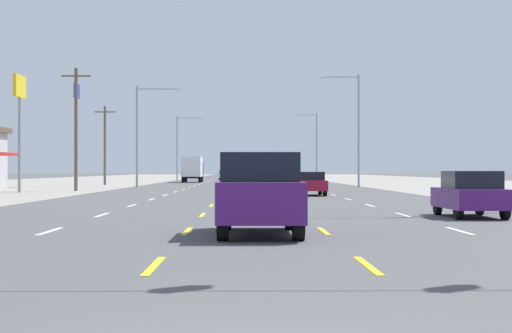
{
  "coord_description": "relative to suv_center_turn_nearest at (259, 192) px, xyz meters",
  "views": [
    {
      "loc": [
        -0.26,
        -6.33,
        1.57
      ],
      "look_at": [
        0.71,
        66.48,
        1.88
      ],
      "focal_mm": 57.11,
      "sensor_mm": 36.0,
      "label": 1
    }
  ],
  "objects": [
    {
      "name": "utility_pole_left_row_1",
      "position": [
        -13.09,
        41.63,
        3.8
      ],
      "size": [
        2.2,
        0.26,
        9.26
      ],
      "color": "brown",
      "rests_on": "ground"
    },
    {
      "name": "suv_inner_right_midfar",
      "position": [
        3.43,
        65.35,
        0.0
      ],
      "size": [
        1.98,
        4.9,
        1.98
      ],
      "color": "#B28C33",
      "rests_on": "ground"
    },
    {
      "name": "streetlight_right_row_1",
      "position": [
        9.73,
        54.59,
        4.88
      ],
      "size": [
        3.75,
        0.26,
        10.35
      ],
      "color": "gray",
      "rests_on": "ground"
    },
    {
      "name": "suv_center_turn_nearest",
      "position": [
        0.0,
        0.0,
        0.0
      ],
      "size": [
        1.98,
        4.9,
        1.98
      ],
      "color": "#4C196B",
      "rests_on": "ground"
    },
    {
      "name": "sedan_inner_left_distant_a",
      "position": [
        -3.62,
        109.55,
        -0.27
      ],
      "size": [
        1.8,
        4.5,
        1.46
      ],
      "color": "silver",
      "rests_on": "ground"
    },
    {
      "name": "hatchback_inner_right_distant_b",
      "position": [
        3.59,
        110.11,
        -0.24
      ],
      "size": [
        1.72,
        3.9,
        1.54
      ],
      "color": "maroon",
      "rests_on": "ground"
    },
    {
      "name": "lane_markings",
      "position": [
        -0.08,
        91.08,
        -1.02
      ],
      "size": [
        10.64,
        227.6,
        0.01
      ],
      "color": "white",
      "rests_on": "ground"
    },
    {
      "name": "sedan_inner_right_mid",
      "position": [
        3.66,
        30.33,
        -0.27
      ],
      "size": [
        1.8,
        4.5,
        1.46
      ],
      "color": "maroon",
      "rests_on": "ground"
    },
    {
      "name": "sedan_far_right_farthest",
      "position": [
        6.7,
        106.73,
        -0.27
      ],
      "size": [
        1.8,
        4.5,
        1.46
      ],
      "color": "navy",
      "rests_on": "ground"
    },
    {
      "name": "streetlight_right_row_2",
      "position": [
        9.76,
        98.4,
        4.59
      ],
      "size": [
        3.41,
        0.26,
        9.87
      ],
      "color": "gray",
      "rests_on": "ground"
    },
    {
      "name": "hatchback_far_right_near",
      "position": [
        7.14,
        7.19,
        -0.24
      ],
      "size": [
        1.72,
        3.9,
        1.54
      ],
      "color": "#4C196B",
      "rests_on": "ground"
    },
    {
      "name": "pole_sign_left_row_2",
      "position": [
        -16.06,
        56.23,
        5.86
      ],
      "size": [
        0.24,
        1.69,
        9.6
      ],
      "color": "gray",
      "rests_on": "ground"
    },
    {
      "name": "suv_center_turn_farther",
      "position": [
        -0.27,
        100.6,
        0.0
      ],
      "size": [
        1.98,
        4.9,
        1.98
      ],
      "color": "black",
      "rests_on": "ground"
    },
    {
      "name": "streetlight_left_row_1",
      "position": [
        -9.77,
        54.59,
        4.37
      ],
      "size": [
        4.3,
        0.26,
        9.23
      ],
      "color": "gray",
      "rests_on": "ground"
    },
    {
      "name": "ground_plane",
      "position": [
        -0.08,
        52.58,
        -1.03
      ],
      "size": [
        572.0,
        572.0,
        0.0
      ],
      "primitive_type": "plane",
      "color": "#4C4C4F"
    },
    {
      "name": "streetlight_right_row_0",
      "position": [
        9.57,
        10.79,
        4.76
      ],
      "size": [
        4.66,
        0.26,
        9.9
      ],
      "color": "gray",
      "rests_on": "ground"
    },
    {
      "name": "box_truck_far_left_far",
      "position": [
        -7.02,
        83.17,
        0.81
      ],
      "size": [
        2.4,
        7.2,
        3.23
      ],
      "color": "black",
      "rests_on": "ground"
    },
    {
      "name": "utility_pole_left_row_2",
      "position": [
        -15.08,
        65.78,
        3.3
      ],
      "size": [
        2.2,
        0.26,
        8.27
      ],
      "color": "brown",
      "rests_on": "ground"
    },
    {
      "name": "streetlight_left_row_2",
      "position": [
        -9.8,
        98.4,
        4.44
      ],
      "size": [
        4.15,
        0.26,
        9.39
      ],
      "color": "gray",
      "rests_on": "ground"
    },
    {
      "name": "pole_sign_left_row_1",
      "position": [
        -16.05,
        37.01,
        5.33
      ],
      "size": [
        0.24,
        2.52,
        8.17
      ],
      "color": "gray",
      "rests_on": "ground"
    }
  ]
}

